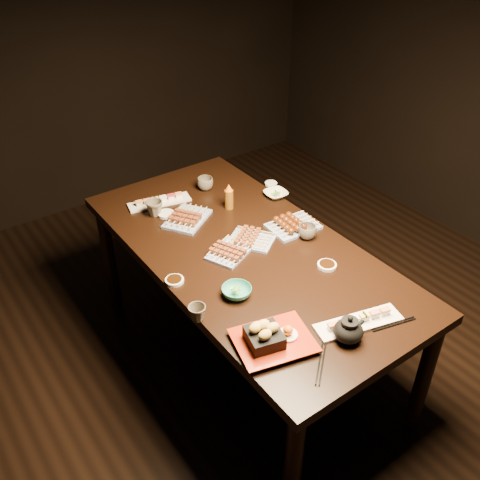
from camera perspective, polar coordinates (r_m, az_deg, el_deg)
name	(u,v)px	position (r m, az deg, el deg)	size (l,w,h in m)	color
ground	(298,400)	(2.89, 6.18, -16.57)	(5.00, 5.00, 0.00)	black
dining_table	(246,306)	(2.81, 0.60, -7.10)	(0.90, 1.80, 0.75)	black
sushi_platter_near	(359,320)	(2.21, 12.56, -8.30)	(0.37, 0.10, 0.04)	white
sushi_platter_far	(159,200)	(2.95, -8.61, 4.26)	(0.34, 0.09, 0.04)	white
yakitori_plate_center	(230,249)	(2.52, -1.09, -0.96)	(0.21, 0.15, 0.05)	#828EB6
yakitori_plate_right	(251,237)	(2.60, 1.22, 0.32)	(0.21, 0.15, 0.05)	#828EB6
yakitori_plate_left	(187,215)	(2.77, -5.67, 2.64)	(0.24, 0.18, 0.06)	#828EB6
tsukune_plate	(293,223)	(2.71, 5.71, 1.86)	(0.25, 0.18, 0.06)	#828EB6
edamame_bowl_green	(237,292)	(2.29, -0.36, -5.52)	(0.13, 0.13, 0.04)	teal
edamame_bowl_cream	(276,194)	(2.98, 3.83, 4.90)	(0.12, 0.12, 0.03)	beige
tempura_tray	(274,334)	(2.06, 3.63, -9.96)	(0.30, 0.24, 0.11)	black
teacup_near_left	(197,313)	(2.18, -4.60, -7.77)	(0.07, 0.07, 0.07)	brown
teacup_mid_right	(307,232)	(2.65, 7.18, 0.87)	(0.09, 0.09, 0.07)	brown
teacup_far_left	(154,208)	(2.83, -9.11, 3.36)	(0.09, 0.09, 0.08)	brown
teacup_far_right	(205,184)	(3.05, -3.73, 6.02)	(0.09, 0.09, 0.07)	brown
teapot	(349,329)	(2.11, 11.53, -9.24)	(0.14, 0.14, 0.12)	black
condiment_bottle	(229,196)	(2.85, -1.19, 4.69)	(0.05, 0.05, 0.14)	brown
sauce_dish_west	(175,280)	(2.38, -7.00, -4.31)	(0.08, 0.08, 0.01)	white
sauce_dish_east	(271,184)	(3.11, 3.33, 6.03)	(0.07, 0.07, 0.01)	white
sauce_dish_se	(327,265)	(2.48, 9.25, -2.68)	(0.09, 0.09, 0.02)	white
sauce_dish_nw	(166,214)	(2.84, -7.90, 2.76)	(0.09, 0.09, 0.02)	white
chopsticks_near	(321,362)	(2.05, 8.65, -12.71)	(0.23, 0.02, 0.01)	black
chopsticks_se	(394,324)	(2.25, 16.06, -8.60)	(0.20, 0.02, 0.01)	black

